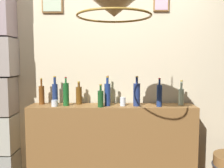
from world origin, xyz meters
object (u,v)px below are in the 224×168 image
Objects in this scene: liquor_bottle_tequila at (79,95)px; liquor_bottle_rye at (55,93)px; liquor_bottle_vermouth at (66,94)px; glass_tumbler_rocks at (55,103)px; liquor_bottle_sherry at (42,94)px; liquor_bottle_scotch at (101,98)px; glass_tumbler_highball at (123,102)px; liquor_bottle_port at (108,93)px; liquor_bottle_rum at (159,95)px; liquor_bottle_vodka at (137,94)px; pendant_lamp at (114,3)px; liquor_bottle_amaro at (181,96)px; liquor_bottle_bourbon at (107,94)px.

liquor_bottle_rye reaches higher than liquor_bottle_tequila.
liquor_bottle_vermouth is 0.16m from glass_tumbler_rocks.
liquor_bottle_vermouth is at bearing 19.66° from glass_tumbler_rocks.
liquor_bottle_sherry is 0.24m from glass_tumbler_rocks.
liquor_bottle_tequila reaches higher than liquor_bottle_scotch.
liquor_bottle_port is at bearing 139.37° from glass_tumbler_highball.
liquor_bottle_rum is 0.61m from liquor_bottle_port.
liquor_bottle_vodka is 1.02× the size of liquor_bottle_rye.
liquor_bottle_rye is at bearing 142.53° from liquor_bottle_vermouth.
liquor_bottle_sherry is at bearing 173.92° from liquor_bottle_rum.
pendant_lamp reaches higher than liquor_bottle_rye.
liquor_bottle_scotch is 1.19m from pendant_lamp.
glass_tumbler_rocks is at bearing -177.78° from glass_tumbler_highball.
liquor_bottle_amaro is 0.29m from liquor_bottle_rum.
liquor_bottle_scotch is at bearing -177.03° from liquor_bottle_rum.
liquor_bottle_rye is 0.62m from liquor_bottle_port.
liquor_bottle_amaro is 0.93m from liquor_bottle_scotch.
liquor_bottle_vermouth is 3.32× the size of glass_tumbler_highball.
liquor_bottle_sherry is (-0.30, 0.09, -0.02)m from liquor_bottle_vermouth.
liquor_bottle_scotch is 0.41m from liquor_bottle_vermouth.
pendant_lamp is at bearing -105.63° from liquor_bottle_vodka.
liquor_bottle_vodka reaches higher than liquor_bottle_rum.
liquor_bottle_port is at bearing 173.93° from liquor_bottle_amaro.
liquor_bottle_port is 4.50× the size of glass_tumbler_rocks.
liquor_bottle_rye is (-0.15, 0.12, -0.00)m from liquor_bottle_vermouth.
liquor_bottle_rye reaches higher than glass_tumbler_rocks.
liquor_bottle_bourbon is 0.78m from liquor_bottle_sherry.
liquor_bottle_vodka is 0.96m from liquor_bottle_rye.
liquor_bottle_vermouth is (-0.80, 0.01, -0.00)m from liquor_bottle_vodka.
liquor_bottle_port is at bearing 3.08° from liquor_bottle_sherry.
liquor_bottle_vermouth reaches higher than glass_tumbler_highball.
glass_tumbler_highball is 1.27m from pendant_lamp.
liquor_bottle_amaro is at bearing 3.51° from glass_tumbler_rocks.
liquor_bottle_bourbon reaches higher than glass_tumbler_rocks.
liquor_bottle_port reaches higher than liquor_bottle_rye.
liquor_bottle_port reaches higher than liquor_bottle_sherry.
liquor_bottle_vermouth is at bearing 120.20° from pendant_lamp.
liquor_bottle_amaro is 0.87× the size of liquor_bottle_rye.
pendant_lamp is at bearing -56.47° from liquor_bottle_rye.
liquor_bottle_scotch is at bearing -132.76° from liquor_bottle_bourbon.
liquor_bottle_sherry is (-0.44, 0.00, 0.01)m from liquor_bottle_tequila.
liquor_bottle_sherry is at bearing 174.57° from liquor_bottle_vodka.
liquor_bottle_sherry is 3.10× the size of glass_tumbler_highball.
pendant_lamp is at bearing -86.13° from liquor_bottle_port.
liquor_bottle_vermouth is at bearing -37.47° from liquor_bottle_rye.
liquor_bottle_amaro is 1.32m from liquor_bottle_vermouth.
liquor_bottle_vermouth is 1.03× the size of liquor_bottle_rum.
liquor_bottle_tequila is 2.72× the size of glass_tumbler_highball.
liquor_bottle_vodka is 0.80m from liquor_bottle_vermouth.
liquor_bottle_rum is at bearing 2.97° from liquor_bottle_scotch.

